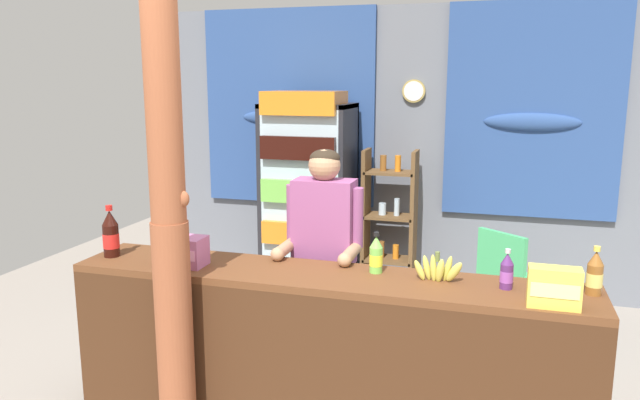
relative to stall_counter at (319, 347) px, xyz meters
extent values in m
plane|color=gray|center=(0.06, 0.88, -0.57)|extent=(8.03, 8.03, 0.00)
cube|color=slate|center=(0.06, 2.79, 0.74)|extent=(4.94, 0.12, 2.62)
cube|color=#2D4C89|center=(-1.12, 2.70, 1.13)|extent=(1.69, 0.04, 1.85)
ellipsoid|color=#2D4C89|center=(-1.12, 2.68, 1.03)|extent=(0.93, 0.10, 0.16)
cube|color=#2D4C89|center=(1.11, 2.70, 1.13)|extent=(1.47, 0.04, 1.85)
ellipsoid|color=#2D4C89|center=(1.11, 2.68, 1.03)|extent=(0.81, 0.10, 0.16)
cylinder|color=tan|center=(0.08, 2.71, 1.29)|extent=(0.21, 0.03, 0.21)
cylinder|color=white|center=(0.08, 2.70, 1.29)|extent=(0.18, 0.01, 0.18)
cube|color=beige|center=(-0.99, 2.71, 1.17)|extent=(0.24, 0.02, 0.18)
cube|color=brown|center=(0.00, 0.10, 0.35)|extent=(2.81, 0.48, 0.04)
cube|color=#432715|center=(0.00, -0.12, -0.12)|extent=(2.81, 0.04, 0.90)
cube|color=#432715|center=(-1.36, 0.10, -0.12)|extent=(0.08, 0.43, 0.90)
cube|color=#432715|center=(1.36, 0.10, -0.12)|extent=(0.08, 0.43, 0.90)
cylinder|color=#995133|center=(-0.71, -0.26, 0.06)|extent=(0.19, 0.19, 1.26)
cylinder|color=#995133|center=(-0.71, -0.26, 1.33)|extent=(0.18, 0.18, 1.26)
ellipsoid|color=#995133|center=(-0.62, -0.26, 0.82)|extent=(0.06, 0.05, 0.08)
cube|color=#232328|center=(-0.79, 2.59, 0.31)|extent=(0.78, 0.04, 1.75)
cube|color=#232328|center=(-1.16, 2.32, 0.31)|extent=(0.04, 0.58, 1.75)
cube|color=#232328|center=(-0.42, 2.32, 0.31)|extent=(0.04, 0.58, 1.75)
cube|color=#232328|center=(-0.79, 2.32, 1.17)|extent=(0.78, 0.58, 0.04)
cube|color=#232328|center=(-0.79, 2.32, -0.53)|extent=(0.78, 0.58, 0.08)
cube|color=silver|center=(-0.79, 2.04, 0.36)|extent=(0.72, 0.02, 1.59)
cylinder|color=#B7B7BC|center=(-0.46, 2.01, 0.31)|extent=(0.02, 0.02, 0.40)
cube|color=silver|center=(-0.79, 2.32, -0.04)|extent=(0.70, 0.50, 0.02)
cube|color=orange|center=(-0.79, 2.21, 0.07)|extent=(0.66, 0.46, 0.20)
cube|color=silver|center=(-0.79, 2.32, 0.33)|extent=(0.70, 0.50, 0.02)
cube|color=#75C64C|center=(-0.79, 2.21, 0.44)|extent=(0.66, 0.46, 0.20)
cube|color=silver|center=(-0.79, 2.32, 0.71)|extent=(0.70, 0.50, 0.02)
cube|color=black|center=(-0.79, 2.21, 0.82)|extent=(0.66, 0.46, 0.20)
cube|color=silver|center=(-0.79, 2.32, 1.09)|extent=(0.70, 0.50, 0.02)
cube|color=orange|center=(-0.79, 2.21, 1.20)|extent=(0.66, 0.46, 0.20)
cube|color=brown|center=(-0.29, 2.46, 0.11)|extent=(0.04, 0.28, 1.35)
cube|color=brown|center=(0.15, 2.46, 0.11)|extent=(0.04, 0.28, 1.35)
cube|color=brown|center=(-0.07, 2.46, 0.58)|extent=(0.44, 0.28, 0.02)
cylinder|color=brown|center=(-0.14, 2.46, 0.66)|extent=(0.06, 0.06, 0.14)
cylinder|color=orange|center=(0.00, 2.46, 0.66)|extent=(0.05, 0.05, 0.15)
cube|color=brown|center=(-0.07, 2.46, 0.17)|extent=(0.44, 0.28, 0.02)
cylinder|color=silver|center=(-0.14, 2.46, 0.24)|extent=(0.07, 0.07, 0.11)
cylinder|color=silver|center=(0.00, 2.46, 0.26)|extent=(0.05, 0.05, 0.16)
cube|color=brown|center=(-0.07, 2.46, -0.23)|extent=(0.44, 0.28, 0.02)
cylinder|color=brown|center=(-0.14, 2.46, -0.14)|extent=(0.05, 0.05, 0.15)
cylinder|color=orange|center=(0.00, 2.46, -0.15)|extent=(0.06, 0.06, 0.13)
cube|color=#4CC675|center=(1.04, 1.80, -0.13)|extent=(0.62, 0.62, 0.04)
cube|color=#4CC675|center=(0.91, 1.64, 0.09)|extent=(0.35, 0.29, 0.40)
cylinder|color=#4CC675|center=(1.30, 1.83, -0.35)|extent=(0.04, 0.04, 0.44)
cylinder|color=#4CC675|center=(1.00, 2.07, -0.35)|extent=(0.04, 0.04, 0.44)
cylinder|color=#4CC675|center=(1.07, 1.53, -0.35)|extent=(0.04, 0.04, 0.44)
cylinder|color=#4CC675|center=(0.77, 1.77, -0.35)|extent=(0.04, 0.04, 0.44)
cube|color=#4CC675|center=(1.19, 1.68, -0.01)|extent=(0.28, 0.34, 0.03)
cube|color=#4CC675|center=(0.88, 1.92, -0.01)|extent=(0.28, 0.34, 0.03)
cylinder|color=#28282D|center=(-0.20, 0.54, -0.14)|extent=(0.11, 0.11, 0.86)
cylinder|color=#28282D|center=(-0.05, 0.54, -0.14)|extent=(0.11, 0.11, 0.86)
cube|color=#934C7F|center=(-0.13, 0.54, 0.55)|extent=(0.36, 0.20, 0.52)
sphere|color=tan|center=(-0.13, 0.54, 0.90)|extent=(0.19, 0.19, 0.19)
ellipsoid|color=#2D2319|center=(-0.13, 0.55, 0.94)|extent=(0.18, 0.18, 0.10)
cylinder|color=#934C7F|center=(-0.32, 0.54, 0.59)|extent=(0.08, 0.08, 0.36)
cylinder|color=tan|center=(-0.32, 0.39, 0.41)|extent=(0.07, 0.26, 0.07)
sphere|color=tan|center=(-0.32, 0.26, 0.41)|extent=(0.08, 0.08, 0.08)
cylinder|color=#934C7F|center=(0.07, 0.54, 0.59)|extent=(0.08, 0.08, 0.36)
cylinder|color=tan|center=(0.07, 0.39, 0.41)|extent=(0.07, 0.26, 0.07)
sphere|color=tan|center=(0.07, 0.26, 0.41)|extent=(0.08, 0.08, 0.08)
cylinder|color=black|center=(-1.29, 0.07, 0.47)|extent=(0.09, 0.09, 0.19)
cone|color=black|center=(-1.29, 0.07, 0.61)|extent=(0.09, 0.09, 0.09)
cylinder|color=red|center=(-1.29, 0.07, 0.66)|extent=(0.04, 0.04, 0.03)
cylinder|color=red|center=(-1.29, 0.07, 0.47)|extent=(0.09, 0.09, 0.09)
cylinder|color=#56286B|center=(0.93, 0.14, 0.44)|extent=(0.06, 0.06, 0.13)
cone|color=#56286B|center=(0.93, 0.14, 0.53)|extent=(0.06, 0.06, 0.06)
cylinder|color=silver|center=(0.93, 0.14, 0.57)|extent=(0.03, 0.03, 0.02)
cylinder|color=purple|center=(0.93, 0.14, 0.44)|extent=(0.06, 0.06, 0.06)
cylinder|color=brown|center=(1.34, 0.17, 0.45)|extent=(0.07, 0.07, 0.15)
cone|color=brown|center=(1.34, 0.17, 0.56)|extent=(0.07, 0.07, 0.07)
cylinder|color=#E5CC4C|center=(1.34, 0.17, 0.60)|extent=(0.03, 0.03, 0.02)
cylinder|color=#E5D166|center=(1.34, 0.17, 0.45)|extent=(0.08, 0.08, 0.07)
cylinder|color=#75C64C|center=(0.26, 0.21, 0.44)|extent=(0.07, 0.07, 0.14)
cone|color=#75C64C|center=(0.26, 0.21, 0.54)|extent=(0.07, 0.07, 0.06)
cylinder|color=black|center=(0.26, 0.21, 0.59)|extent=(0.03, 0.03, 0.02)
cylinder|color=yellow|center=(0.26, 0.21, 0.44)|extent=(0.07, 0.07, 0.06)
cube|color=#B76699|center=(-0.79, 0.03, 0.46)|extent=(0.23, 0.16, 0.16)
cube|color=#F7A5D8|center=(-0.79, -0.05, 0.46)|extent=(0.20, 0.00, 0.06)
cube|color=#EAD14C|center=(1.14, -0.06, 0.47)|extent=(0.23, 0.11, 0.19)
cube|color=#FFFF8C|center=(1.14, -0.11, 0.47)|extent=(0.21, 0.00, 0.06)
ellipsoid|color=#CCC14C|center=(0.50, 0.16, 0.42)|extent=(0.08, 0.03, 0.12)
ellipsoid|color=#CCC14C|center=(0.53, 0.17, 0.43)|extent=(0.06, 0.04, 0.14)
ellipsoid|color=#CCC14C|center=(0.57, 0.16, 0.44)|extent=(0.04, 0.03, 0.15)
ellipsoid|color=#CCC14C|center=(0.60, 0.15, 0.43)|extent=(0.06, 0.04, 0.14)
ellipsoid|color=#CCC14C|center=(0.64, 0.18, 0.44)|extent=(0.06, 0.04, 0.15)
ellipsoid|color=#CCC14C|center=(0.67, 0.16, 0.43)|extent=(0.11, 0.05, 0.13)
cylinder|color=olive|center=(0.59, 0.16, 0.50)|extent=(0.02, 0.02, 0.05)
camera|label=1|loc=(0.87, -2.90, 1.40)|focal=34.30mm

